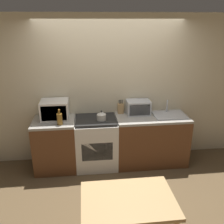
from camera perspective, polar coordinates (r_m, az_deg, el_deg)
ground_plane at (r=4.19m, az=0.99°, el=-16.13°), size 16.00×16.00×0.00m
wall_back at (r=4.47m, az=-0.51°, el=4.99°), size 10.00×0.06×2.60m
counter_left_run at (r=4.48m, az=-12.79°, el=-7.26°), size 0.70×0.62×0.90m
counter_right_run at (r=4.59m, az=8.86°, el=-6.22°), size 1.26×0.62×0.90m
stove_range at (r=4.45m, az=-3.62°, el=-6.98°), size 0.72×0.62×0.90m
kettle at (r=4.18m, az=-2.43°, el=-0.90°), size 0.16×0.16×0.17m
microwave at (r=4.32m, az=-12.93°, el=0.52°), size 0.46×0.38×0.32m
bottle at (r=4.08m, az=-11.89°, el=-1.51°), size 0.09×0.09×0.26m
knife_block at (r=4.46m, az=1.98°, el=0.84°), size 0.10×0.07×0.26m
toaster_oven at (r=4.45m, az=6.02°, el=1.05°), size 0.41×0.28×0.25m
sink_basin at (r=4.50m, az=12.92°, el=-0.62°), size 0.54×0.41×0.24m
dining_table at (r=2.81m, az=3.68°, el=-20.69°), size 0.98×0.68×0.75m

